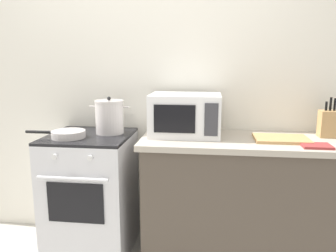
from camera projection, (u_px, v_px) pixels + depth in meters
back_wall at (182, 87)px, 2.65m from camera, size 4.40×0.10×2.50m
lower_cabinet_right at (260, 204)px, 2.39m from camera, size 1.64×0.56×0.88m
countertop_right at (263, 142)px, 2.30m from camera, size 1.70×0.60×0.04m
stove at (92, 194)px, 2.52m from camera, size 0.60×0.64×0.92m
stock_pot at (110, 117)px, 2.46m from camera, size 0.30×0.21×0.28m
frying_pan at (68, 134)px, 2.34m from camera, size 0.44×0.24×0.05m
microwave at (185, 115)px, 2.39m from camera, size 0.50×0.37×0.30m
cutting_board at (281, 139)px, 2.26m from camera, size 0.36×0.26×0.02m
knife_block at (329, 123)px, 2.34m from camera, size 0.13×0.10×0.28m
oven_mitt at (316, 146)px, 2.09m from camera, size 0.18×0.14×0.02m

